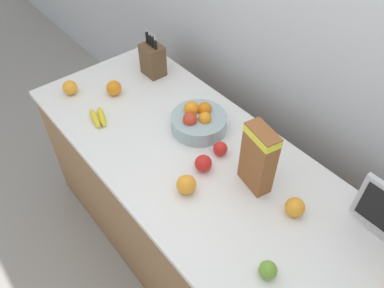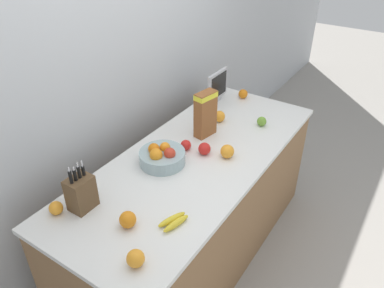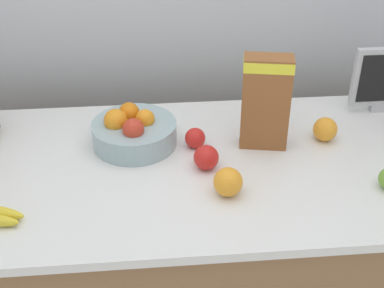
{
  "view_description": "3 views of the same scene",
  "coord_description": "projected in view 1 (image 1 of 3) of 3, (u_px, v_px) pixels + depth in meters",
  "views": [
    {
      "loc": [
        0.92,
        -0.81,
        2.23
      ],
      "look_at": [
        -0.02,
        -0.03,
        1.0
      ],
      "focal_mm": 35.0,
      "sensor_mm": 36.0,
      "label": 1
    },
    {
      "loc": [
        -1.69,
        -1.08,
        2.27
      ],
      "look_at": [
        0.04,
        0.06,
        0.94
      ],
      "focal_mm": 35.0,
      "sensor_mm": 36.0,
      "label": 2
    },
    {
      "loc": [
        -0.12,
        -1.45,
        1.89
      ],
      "look_at": [
        0.01,
        0.01,
        0.95
      ],
      "focal_mm": 50.0,
      "sensor_mm": 36.0,
      "label": 3
    }
  ],
  "objects": [
    {
      "name": "fruit_bowl",
      "position": [
        199.0,
        121.0,
        1.94
      ],
      "size": [
        0.29,
        0.29,
        0.14
      ],
      "color": "#99B2B7",
      "rests_on": "counter"
    },
    {
      "name": "apple_leftmost",
      "position": [
        268.0,
        270.0,
        1.38
      ],
      "size": [
        0.07,
        0.07,
        0.07
      ],
      "primitive_type": "sphere",
      "color": "#6B9E33",
      "rests_on": "counter"
    },
    {
      "name": "banana_bunch",
      "position": [
        98.0,
        117.0,
        2.01
      ],
      "size": [
        0.18,
        0.11,
        0.03
      ],
      "rotation": [
        0.0,
        0.0,
        5.96
      ],
      "color": "yellow",
      "rests_on": "counter"
    },
    {
      "name": "wall_back",
      "position": [
        303.0,
        39.0,
        1.81
      ],
      "size": [
        9.0,
        0.06,
        2.6
      ],
      "color": "silver",
      "rests_on": "ground_plane"
    },
    {
      "name": "orange_front_right",
      "position": [
        70.0,
        88.0,
        2.16
      ],
      "size": [
        0.08,
        0.08,
        0.08
      ],
      "primitive_type": "sphere",
      "color": "orange",
      "rests_on": "counter"
    },
    {
      "name": "apple_front",
      "position": [
        220.0,
        149.0,
        1.82
      ],
      "size": [
        0.07,
        0.07,
        0.07
      ],
      "primitive_type": "sphere",
      "color": "red",
      "rests_on": "counter"
    },
    {
      "name": "cereal_box",
      "position": [
        259.0,
        157.0,
        1.59
      ],
      "size": [
        0.17,
        0.11,
        0.33
      ],
      "rotation": [
        0.0,
        0.0,
        -0.19
      ],
      "color": "brown",
      "rests_on": "counter"
    },
    {
      "name": "orange_by_cereal",
      "position": [
        295.0,
        207.0,
        1.57
      ],
      "size": [
        0.08,
        0.08,
        0.08
      ],
      "primitive_type": "sphere",
      "color": "orange",
      "rests_on": "counter"
    },
    {
      "name": "orange_mid_left",
      "position": [
        186.0,
        185.0,
        1.66
      ],
      "size": [
        0.09,
        0.09,
        0.09
      ],
      "primitive_type": "sphere",
      "color": "orange",
      "rests_on": "counter"
    },
    {
      "name": "orange_front_center",
      "position": [
        114.0,
        88.0,
        2.15
      ],
      "size": [
        0.09,
        0.09,
        0.09
      ],
      "primitive_type": "sphere",
      "color": "orange",
      "rests_on": "counter"
    },
    {
      "name": "counter",
      "position": [
        199.0,
        212.0,
        2.13
      ],
      "size": [
        2.12,
        0.86,
        0.88
      ],
      "color": "olive",
      "rests_on": "ground_plane"
    },
    {
      "name": "orange_back_center",
      "position": [
        154.0,
        56.0,
        2.4
      ],
      "size": [
        0.07,
        0.07,
        0.07
      ],
      "primitive_type": "sphere",
      "color": "orange",
      "rests_on": "counter"
    },
    {
      "name": "ground_plane",
      "position": [
        198.0,
        250.0,
        2.45
      ],
      "size": [
        14.0,
        14.0,
        0.0
      ],
      "primitive_type": "plane",
      "color": "gray"
    },
    {
      "name": "knife_block",
      "position": [
        153.0,
        60.0,
        2.26
      ],
      "size": [
        0.14,
        0.11,
        0.29
      ],
      "color": "brown",
      "rests_on": "counter"
    },
    {
      "name": "apple_by_knife_block",
      "position": [
        203.0,
        163.0,
        1.75
      ],
      "size": [
        0.08,
        0.08,
        0.08
      ],
      "primitive_type": "sphere",
      "color": "red",
      "rests_on": "counter"
    }
  ]
}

